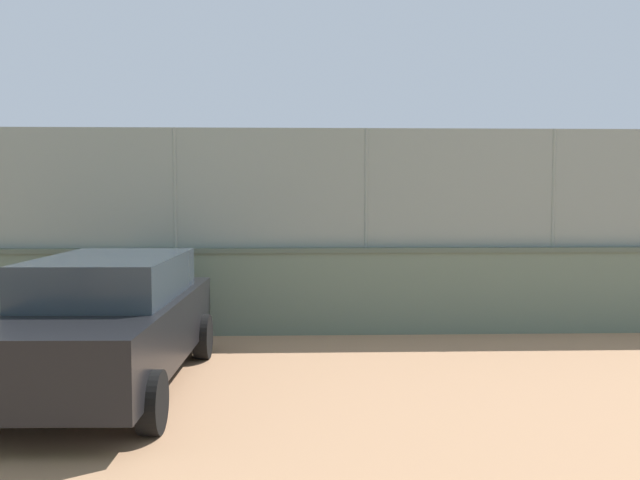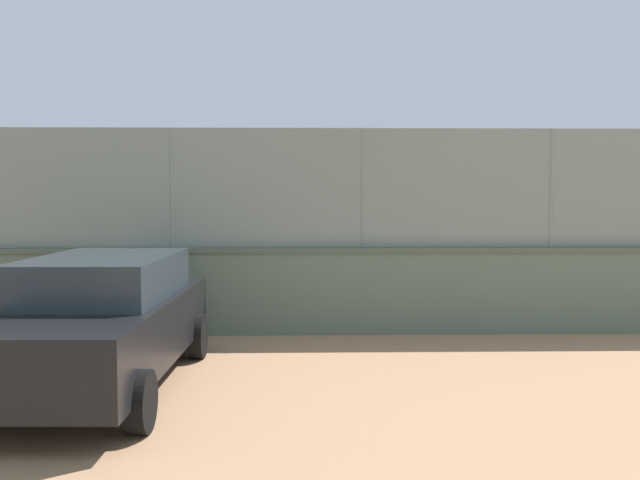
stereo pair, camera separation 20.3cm
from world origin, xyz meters
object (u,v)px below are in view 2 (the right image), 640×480
(parked_car_black, at_px, (101,319))
(sports_ball, at_px, (369,269))
(player_baseline_waiting, at_px, (428,253))
(player_near_wall_returning, at_px, (355,240))
(spare_ball_by_wall, at_px, (136,317))
(player_crossing_court, at_px, (135,249))

(parked_car_black, bearing_deg, sports_ball, -107.71)
(player_baseline_waiting, relative_size, parked_car_black, 0.34)
(player_near_wall_returning, distance_m, spare_ball_by_wall, 10.69)
(parked_car_black, bearing_deg, player_baseline_waiting, -121.50)
(player_baseline_waiting, bearing_deg, sports_ball, -76.77)
(player_near_wall_returning, bearing_deg, player_baseline_waiting, 104.36)
(player_near_wall_returning, relative_size, sports_ball, 17.97)
(player_near_wall_returning, distance_m, parked_car_black, 14.74)
(player_crossing_court, xyz_separation_m, parked_car_black, (-2.00, 9.38, -0.13))
(player_baseline_waiting, height_order, parked_car_black, parked_car_black)
(player_crossing_court, bearing_deg, spare_ball_by_wall, 104.42)
(player_crossing_court, distance_m, player_baseline_waiting, 7.31)
(player_crossing_court, xyz_separation_m, spare_ball_by_wall, (-1.22, 4.75, -0.90))
(player_near_wall_returning, distance_m, player_crossing_court, 7.58)
(sports_ball, height_order, spare_ball_by_wall, spare_ball_by_wall)
(player_baseline_waiting, distance_m, sports_ball, 4.75)
(player_crossing_court, height_order, parked_car_black, player_crossing_court)
(player_baseline_waiting, relative_size, sports_ball, 18.81)
(player_near_wall_returning, relative_size, player_baseline_waiting, 0.96)
(player_baseline_waiting, bearing_deg, spare_ball_by_wall, 33.27)
(player_near_wall_returning, height_order, sports_ball, player_near_wall_returning)
(player_baseline_waiting, xyz_separation_m, sports_ball, (1.07, -4.55, -0.86))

